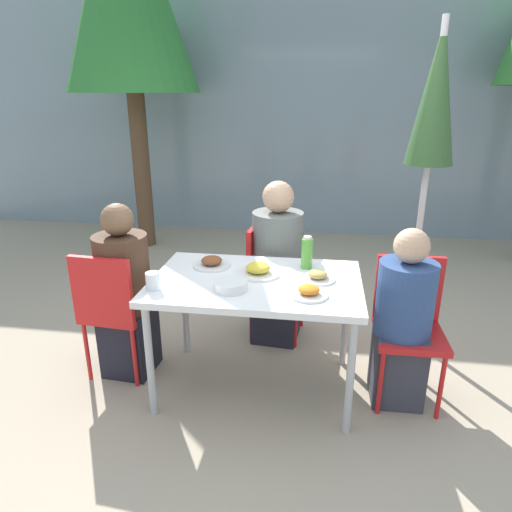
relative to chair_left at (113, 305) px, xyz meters
The scene contains 17 objects.
ground_plane 1.07m from the chair_left, ahead, with size 24.00×24.00×0.00m, color tan.
building_facade 3.90m from the chair_left, 75.69° to the left, with size 10.00×0.20×3.00m.
dining_table 0.95m from the chair_left, ahead, with size 1.25×0.82×0.76m.
chair_left is the anchor object (origin of this frame).
person_left 0.10m from the chair_left, 53.32° to the left, with size 0.34×0.34×1.18m.
chair_right 1.86m from the chair_left, ahead, with size 0.41×0.41×0.88m.
person_right 1.81m from the chair_left, ahead, with size 0.33×0.33×1.11m.
chair_far 1.17m from the chair_left, 38.14° to the left, with size 0.44×0.44×0.88m.
person_far 1.20m from the chair_left, 33.76° to the left, with size 0.37×0.37×1.23m.
closed_umbrella 2.46m from the chair_left, 22.20° to the left, with size 0.36×0.36×2.27m.
plate_0 0.69m from the chair_left, 16.36° to the left, with size 0.24×0.24×0.07m.
plate_1 1.32m from the chair_left, ahead, with size 0.21×0.21×0.06m.
plate_2 0.98m from the chair_left, ahead, with size 0.27×0.27×0.07m.
plate_3 1.29m from the chair_left, ahead, with size 0.22×0.22×0.06m.
bottle 1.29m from the chair_left, 11.23° to the left, with size 0.07×0.07×0.21m.
drinking_cup 0.52m from the chair_left, 30.39° to the right, with size 0.08×0.08×0.10m.
salad_bowl 0.87m from the chair_left, 11.39° to the right, with size 0.19×0.19×0.05m.
Camera 1 is at (0.36, -2.50, 1.81)m, focal length 32.00 mm.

